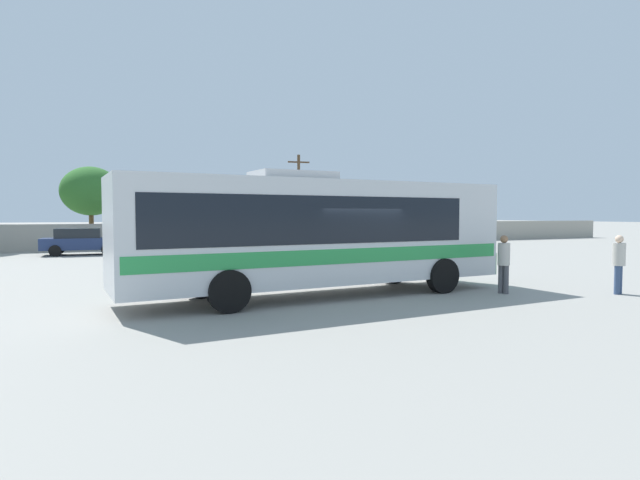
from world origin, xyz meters
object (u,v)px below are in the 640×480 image
parked_car_second_dark_blue (81,241)px  roadside_tree_midleft (91,191)px  coach_bus_silver_green (316,231)px  utility_pole_near (299,197)px  passenger_waiting_on_apron (619,261)px  parked_car_third_silver (187,239)px  parked_car_rightmost_white (291,238)px  attendant_by_bus_door (504,261)px

parked_car_second_dark_blue → roadside_tree_midleft: (0.54, 6.81, 3.17)m
coach_bus_silver_green → parked_car_second_dark_blue: coach_bus_silver_green is taller
parked_car_second_dark_blue → utility_pole_near: (16.14, 6.36, 2.98)m
coach_bus_silver_green → passenger_waiting_on_apron: 8.95m
parked_car_third_silver → coach_bus_silver_green: bearing=-88.8°
parked_car_third_silver → parked_car_rightmost_white: 6.70m
attendant_by_bus_door → roadside_tree_midleft: bearing=111.8°
passenger_waiting_on_apron → utility_pole_near: bearing=87.2°
parked_car_third_silver → roadside_tree_midleft: size_ratio=0.74×
attendant_by_bus_door → parked_car_second_dark_blue: bearing=118.9°
parked_car_third_silver → utility_pole_near: bearing=32.4°
attendant_by_bus_door → parked_car_rightmost_white: size_ratio=0.37×
passenger_waiting_on_apron → parked_car_third_silver: passenger_waiting_on_apron is taller
parked_car_rightmost_white → utility_pole_near: 8.68m
coach_bus_silver_green → parked_car_third_silver: coach_bus_silver_green is taller
coach_bus_silver_green → roadside_tree_midleft: size_ratio=2.01×
utility_pole_near → parked_car_second_dark_blue: bearing=-158.5°
attendant_by_bus_door → parked_car_third_silver: size_ratio=0.41×
parked_car_second_dark_blue → utility_pole_near: bearing=21.5°
parked_car_second_dark_blue → coach_bus_silver_green: bearing=-71.7°
coach_bus_silver_green → attendant_by_bus_door: coach_bus_silver_green is taller
parked_car_second_dark_blue → utility_pole_near: utility_pole_near is taller
passenger_waiting_on_apron → parked_car_third_silver: (-8.71, 22.60, -0.18)m
parked_car_third_silver → utility_pole_near: utility_pole_near is taller
parked_car_second_dark_blue → parked_car_rightmost_white: size_ratio=0.95×
attendant_by_bus_door → parked_car_rightmost_white: attendant_by_bus_door is taller
attendant_by_bus_door → parked_car_third_silver: bearing=105.1°
attendant_by_bus_door → passenger_waiting_on_apron: size_ratio=0.99×
coach_bus_silver_green → attendant_by_bus_door: bearing=-18.6°
coach_bus_silver_green → passenger_waiting_on_apron: size_ratio=6.59×
passenger_waiting_on_apron → parked_car_third_silver: size_ratio=0.41×
parked_car_third_silver → roadside_tree_midleft: 9.34m
roadside_tree_midleft → coach_bus_silver_green: bearing=-77.4°
parked_car_second_dark_blue → attendant_by_bus_door: bearing=-61.1°
parked_car_third_silver → utility_pole_near: size_ratio=0.59×
coach_bus_silver_green → parked_car_rightmost_white: 19.46m
parked_car_rightmost_white → roadside_tree_midleft: size_ratio=0.82×
parked_car_second_dark_blue → roadside_tree_midleft: roadside_tree_midleft is taller
parked_car_second_dark_blue → parked_car_rightmost_white: 12.67m
parked_car_rightmost_white → roadside_tree_midleft: (-12.09, 7.80, 3.19)m
coach_bus_silver_green → parked_car_third_silver: 19.38m
parked_car_third_silver → utility_pole_near: (10.14, 6.42, 2.99)m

